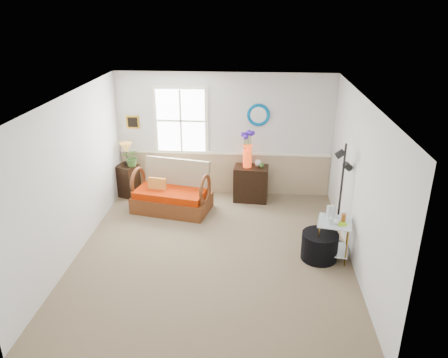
# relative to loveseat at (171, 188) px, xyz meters

# --- Properties ---
(floor) EXTENTS (4.50, 5.00, 0.01)m
(floor) POSITION_rel_loveseat_xyz_m (0.98, -1.55, -0.48)
(floor) COLOR #756850
(floor) RESTS_ON ground
(ceiling) EXTENTS (4.50, 5.00, 0.01)m
(ceiling) POSITION_rel_loveseat_xyz_m (0.98, -1.55, 2.12)
(ceiling) COLOR white
(ceiling) RESTS_ON walls
(walls) EXTENTS (4.51, 5.01, 2.60)m
(walls) POSITION_rel_loveseat_xyz_m (0.98, -1.55, 0.82)
(walls) COLOR silver
(walls) RESTS_ON floor
(wainscot) EXTENTS (4.46, 0.02, 0.90)m
(wainscot) POSITION_rel_loveseat_xyz_m (0.98, 0.93, -0.03)
(wainscot) COLOR tan
(wainscot) RESTS_ON walls
(chair_rail) EXTENTS (4.46, 0.04, 0.06)m
(chair_rail) POSITION_rel_loveseat_xyz_m (0.98, 0.92, 0.44)
(chair_rail) COLOR white
(chair_rail) RESTS_ON walls
(window) EXTENTS (1.14, 0.06, 1.44)m
(window) POSITION_rel_loveseat_xyz_m (0.08, 0.92, 1.12)
(window) COLOR white
(window) RESTS_ON walls
(picture) EXTENTS (0.28, 0.03, 0.28)m
(picture) POSITION_rel_loveseat_xyz_m (-0.94, 0.93, 1.07)
(picture) COLOR #B3841D
(picture) RESTS_ON walls
(mirror) EXTENTS (0.47, 0.07, 0.47)m
(mirror) POSITION_rel_loveseat_xyz_m (1.68, 0.93, 1.27)
(mirror) COLOR #0279A6
(mirror) RESTS_ON walls
(loveseat) EXTENTS (1.62, 1.12, 0.97)m
(loveseat) POSITION_rel_loveseat_xyz_m (0.00, 0.00, 0.00)
(loveseat) COLOR #5B2B11
(loveseat) RESTS_ON floor
(throw_pillow) EXTENTS (0.37, 0.14, 0.36)m
(throw_pillow) POSITION_rel_loveseat_xyz_m (-0.29, 0.01, 0.01)
(throw_pillow) COLOR #DA5A15
(throw_pillow) RESTS_ON loveseat
(lamp_stand) EXTENTS (0.50, 0.50, 0.69)m
(lamp_stand) POSITION_rel_loveseat_xyz_m (-1.07, 0.63, -0.14)
(lamp_stand) COLOR black
(lamp_stand) RESTS_ON floor
(table_lamp) EXTENTS (0.31, 0.31, 0.49)m
(table_lamp) POSITION_rel_loveseat_xyz_m (-1.05, 0.66, 0.45)
(table_lamp) COLOR gold
(table_lamp) RESTS_ON lamp_stand
(potted_plant) EXTENTS (0.37, 0.41, 0.30)m
(potted_plant) POSITION_rel_loveseat_xyz_m (-0.91, 0.60, 0.35)
(potted_plant) COLOR #426E2D
(potted_plant) RESTS_ON lamp_stand
(cabinet) EXTENTS (0.72, 0.50, 0.74)m
(cabinet) POSITION_rel_loveseat_xyz_m (1.56, 0.60, -0.11)
(cabinet) COLOR black
(cabinet) RESTS_ON floor
(flower_vase) EXTENTS (0.29, 0.29, 0.76)m
(flower_vase) POSITION_rel_loveseat_xyz_m (1.48, 0.61, 0.64)
(flower_vase) COLOR #F23B10
(flower_vase) RESTS_ON cabinet
(side_table) EXTENTS (0.61, 0.61, 0.66)m
(side_table) POSITION_rel_loveseat_xyz_m (2.93, -1.53, -0.16)
(side_table) COLOR olive
(side_table) RESTS_ON floor
(tabletop_items) EXTENTS (0.44, 0.44, 0.22)m
(tabletop_items) POSITION_rel_loveseat_xyz_m (2.96, -1.49, 0.29)
(tabletop_items) COLOR silver
(tabletop_items) RESTS_ON side_table
(floor_lamp) EXTENTS (0.29, 0.29, 1.82)m
(floor_lamp) POSITION_rel_loveseat_xyz_m (3.06, -1.10, 0.43)
(floor_lamp) COLOR black
(floor_lamp) RESTS_ON floor
(ottoman) EXTENTS (0.62, 0.62, 0.45)m
(ottoman) POSITION_rel_loveseat_xyz_m (2.71, -1.58, -0.26)
(ottoman) COLOR black
(ottoman) RESTS_ON floor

